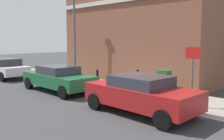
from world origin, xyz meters
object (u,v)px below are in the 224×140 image
object	(u,v)px
car_green	(59,78)
car_white	(4,68)
utility_cabinet	(164,83)
bollard_far_kerb	(97,79)
bollard_near_cabinet	(138,79)
street_sign	(193,67)
lamppost	(74,30)
car_red	(141,93)

from	to	relation	value
car_green	car_white	distance (m)	6.76
utility_cabinet	bollard_far_kerb	distance (m)	3.40
bollard_near_cabinet	bollard_far_kerb	bearing A→B (deg)	132.02
car_white	utility_cabinet	distance (m)	11.84
utility_cabinet	street_sign	distance (m)	2.36
car_white	lamppost	size ratio (longest dim) A/B	0.79
street_sign	car_green	bearing A→B (deg)	102.53
car_red	street_sign	bearing A→B (deg)	-122.45
bollard_far_kerb	car_red	bearing A→B (deg)	-110.25
bollard_far_kerb	street_sign	bearing A→B (deg)	-87.28
car_green	street_sign	size ratio (longest dim) A/B	1.97
lamppost	bollard_far_kerb	bearing A→B (deg)	-111.20
car_red	bollard_near_cabinet	size ratio (longest dim) A/B	4.13
bollard_far_kerb	car_green	bearing A→B (deg)	127.02
car_white	car_green	bearing A→B (deg)	179.47
car_green	lamppost	size ratio (longest dim) A/B	0.79
bollard_near_cabinet	bollard_far_kerb	distance (m)	2.05
car_red	car_white	distance (m)	12.31
lamppost	car_green	bearing A→B (deg)	-142.25
car_green	street_sign	xyz separation A→B (m)	(1.49, -6.69, 0.95)
car_red	street_sign	size ratio (longest dim) A/B	1.86
car_red	utility_cabinet	world-z (taller)	car_red
utility_cabinet	street_sign	size ratio (longest dim) A/B	0.50
bollard_near_cabinet	bollard_far_kerb	size ratio (longest dim) A/B	1.00
bollard_near_cabinet	bollard_far_kerb	xyz separation A→B (m)	(-1.37, 1.52, 0.00)
car_white	bollard_near_cabinet	xyz separation A→B (m)	(2.63, -9.94, -0.03)
car_white	lamppost	bearing A→B (deg)	-150.51
car_red	utility_cabinet	bearing A→B (deg)	-72.96
car_green	lamppost	xyz separation A→B (m)	(2.70, 2.09, 2.60)
car_white	street_sign	world-z (taller)	street_sign
bollard_far_kerb	street_sign	world-z (taller)	street_sign
car_white	bollard_near_cabinet	bearing A→B (deg)	-165.78
street_sign	lamppost	size ratio (longest dim) A/B	0.40
car_white	lamppost	distance (m)	5.98
car_green	bollard_near_cabinet	bearing A→B (deg)	-139.04
car_green	utility_cabinet	size ratio (longest dim) A/B	3.94
car_white	street_sign	bearing A→B (deg)	-174.26
car_white	lamppost	xyz separation A→B (m)	(2.71, -4.67, 2.57)
bollard_near_cabinet	street_sign	distance (m)	3.81
car_red	lamppost	world-z (taller)	lamppost
car_green	bollard_near_cabinet	world-z (taller)	car_green
car_white	bollard_far_kerb	bearing A→B (deg)	-172.12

